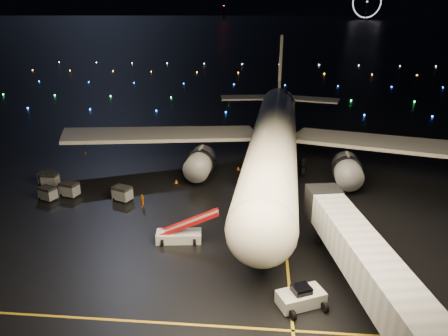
{
  "coord_description": "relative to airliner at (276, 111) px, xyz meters",
  "views": [
    {
      "loc": [
        9.08,
        -37.48,
        23.64
      ],
      "look_at": [
        4.69,
        12.0,
        5.0
      ],
      "focal_mm": 35.0,
      "sensor_mm": 36.0,
      "label": 1
    }
  ],
  "objects": [
    {
      "name": "ferris_wheel",
      "position": [
        158.93,
        694.19,
        16.99
      ],
      "size": [
        49.33,
        16.8,
        52.0
      ],
      "primitive_type": null,
      "rotation": [
        0.0,
        0.0,
        0.26
      ],
      "color": "black",
      "rests_on": "ground"
    },
    {
      "name": "crew_c",
      "position": [
        -16.46,
        -15.07,
        -8.2
      ],
      "size": [
        0.66,
        1.03,
        1.63
      ],
      "primitive_type": "imported",
      "rotation": [
        0.0,
        0.0,
        -1.27
      ],
      "color": "orange",
      "rests_on": "ground"
    },
    {
      "name": "baggage_cart_3",
      "position": [
        -31.62,
        -9.06,
        -8.09
      ],
      "size": [
        2.32,
        1.73,
        1.85
      ],
      "primitive_type": "cube",
      "rotation": [
        0.0,
        0.0,
        0.1
      ],
      "color": "gray",
      "rests_on": "ground"
    },
    {
      "name": "safety_cone_1",
      "position": [
        -5.3,
        -1.06,
        -8.75
      ],
      "size": [
        0.56,
        0.56,
        0.53
      ],
      "primitive_type": "cone",
      "rotation": [
        0.0,
        0.0,
        -0.21
      ],
      "color": "orange",
      "rests_on": "ground"
    },
    {
      "name": "lane_cross",
      "position": [
        -16.07,
        -35.81,
        -9.0
      ],
      "size": [
        60.0,
        0.25,
        0.02
      ],
      "primitive_type": "cube",
      "color": "gold",
      "rests_on": "ground"
    },
    {
      "name": "safety_cone_3",
      "position": [
        -31.56,
        4.45,
        -8.76
      ],
      "size": [
        0.5,
        0.5,
        0.51
      ],
      "primitive_type": "cone",
      "rotation": [
        0.0,
        0.0,
        -0.11
      ],
      "color": "orange",
      "rests_on": "ground"
    },
    {
      "name": "pushback_tug",
      "position": [
        1.73,
        -32.61,
        -8.09
      ],
      "size": [
        4.36,
        3.47,
        1.84
      ],
      "primitive_type": "cube",
      "rotation": [
        0.0,
        0.0,
        0.43
      ],
      "color": "silver",
      "rests_on": "ground"
    },
    {
      "name": "safety_cone_2",
      "position": [
        -13.73,
        -7.14,
        -8.74
      ],
      "size": [
        0.6,
        0.6,
        0.55
      ],
      "primitive_type": "cone",
      "rotation": [
        0.0,
        0.0,
        0.29
      ],
      "color": "orange",
      "rests_on": "ground"
    },
    {
      "name": "airliner",
      "position": [
        0.0,
        0.0,
        0.0
      ],
      "size": [
        66.93,
        63.93,
        18.03
      ],
      "primitive_type": null,
      "rotation": [
        0.0,
        0.0,
        -0.06
      ],
      "color": "silver",
      "rests_on": "ground"
    },
    {
      "name": "lane_centre",
      "position": [
        0.93,
        -10.81,
        -9.0
      ],
      "size": [
        0.25,
        80.0,
        0.02
      ],
      "primitive_type": "cube",
      "color": "gold",
      "rests_on": "ground"
    },
    {
      "name": "baggage_cart_4",
      "position": [
        -29.13,
        -14.15,
        -8.13
      ],
      "size": [
        2.46,
        2.12,
        1.76
      ],
      "primitive_type": "cube",
      "rotation": [
        0.0,
        0.0,
        -0.38
      ],
      "color": "gray",
      "rests_on": "ground"
    },
    {
      "name": "ground",
      "position": [
        -11.07,
        274.19,
        -9.01
      ],
      "size": [
        2000.0,
        2000.0,
        0.0
      ],
      "primitive_type": "plane",
      "color": "black",
      "rests_on": "ground"
    },
    {
      "name": "taxiway_lights",
      "position": [
        -11.07,
        80.19,
        -8.83
      ],
      "size": [
        164.0,
        92.0,
        0.36
      ],
      "primitive_type": null,
      "color": "black",
      "rests_on": "ground"
    },
    {
      "name": "baggage_cart_0",
      "position": [
        -19.47,
        -13.53,
        -8.06
      ],
      "size": [
        2.67,
        2.3,
        1.9
      ],
      "primitive_type": "cube",
      "rotation": [
        0.0,
        0.0,
        -0.39
      ],
      "color": "gray",
      "rests_on": "ground"
    },
    {
      "name": "baggage_cart_1",
      "position": [
        -26.79,
        -12.83,
        -8.07
      ],
      "size": [
        2.57,
        2.11,
        1.89
      ],
      "primitive_type": "cube",
      "rotation": [
        0.0,
        0.0,
        -0.28
      ],
      "color": "gray",
      "rests_on": "ground"
    },
    {
      "name": "safety_cone_0",
      "position": [
        -4.08,
        -9.96,
        -8.77
      ],
      "size": [
        0.57,
        0.57,
        0.49
      ],
      "primitive_type": "cone",
      "rotation": [
        0.0,
        0.0,
        -0.44
      ],
      "color": "orange",
      "rests_on": "ground"
    },
    {
      "name": "baggage_cart_2",
      "position": [
        -30.93,
        -9.66,
        -8.12
      ],
      "size": [
        2.14,
        1.52,
        1.8
      ],
      "primitive_type": "cube",
      "rotation": [
        0.0,
        0.0,
        -0.02
      ],
      "color": "gray",
      "rests_on": "ground"
    },
    {
      "name": "belt_loader",
      "position": [
        -10.38,
        -23.01,
        -7.33
      ],
      "size": [
        7.13,
        2.71,
        3.37
      ],
      "primitive_type": null,
      "rotation": [
        0.0,
        0.0,
        0.12
      ],
      "color": "silver",
      "rests_on": "ground"
    }
  ]
}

